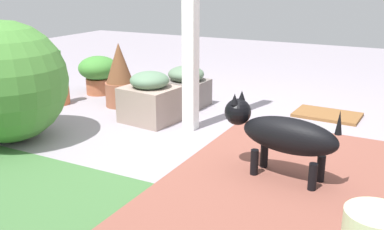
% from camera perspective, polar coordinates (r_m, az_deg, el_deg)
% --- Properties ---
extents(ground_plane, '(12.00, 12.00, 0.00)m').
position_cam_1_polar(ground_plane, '(3.78, 1.87, -2.66)').
color(ground_plane, '#978E98').
extents(brick_path, '(1.80, 2.40, 0.02)m').
position_cam_1_polar(brick_path, '(2.86, 14.52, -9.84)').
color(brick_path, brown).
rests_on(brick_path, ground).
extents(stone_planter_nearest, '(0.43, 0.41, 0.43)m').
position_cam_1_polar(stone_planter_nearest, '(4.60, -0.77, 3.70)').
color(stone_planter_nearest, slate).
rests_on(stone_planter_nearest, ground).
extents(stone_planter_near, '(0.52, 0.48, 0.48)m').
position_cam_1_polar(stone_planter_near, '(4.11, -5.46, 2.14)').
color(stone_planter_near, gray).
rests_on(stone_planter_near, ground).
extents(round_shrub, '(0.99, 0.99, 0.99)m').
position_cam_1_polar(round_shrub, '(3.84, -23.05, 3.96)').
color(round_shrub, '#458034').
rests_on(round_shrub, ground).
extents(terracotta_pot_spiky, '(0.31, 0.31, 0.67)m').
position_cam_1_polar(terracotta_pot_spiky, '(4.65, -9.37, 4.97)').
color(terracotta_pot_spiky, '#99573E').
rests_on(terracotta_pot_spiky, ground).
extents(terracotta_pot_tall, '(0.25, 0.25, 0.57)m').
position_cam_1_polar(terracotta_pot_tall, '(4.89, -17.13, 3.70)').
color(terracotta_pot_tall, '#BA5C36').
rests_on(terracotta_pot_tall, ground).
extents(terracotta_pot_broad, '(0.45, 0.45, 0.44)m').
position_cam_1_polar(terracotta_pot_broad, '(5.22, -12.06, 5.49)').
color(terracotta_pot_broad, '#B15E3E').
rests_on(terracotta_pot_broad, ground).
extents(dog, '(0.81, 0.29, 0.55)m').
position_cam_1_polar(dog, '(2.94, 11.46, -2.33)').
color(dog, black).
rests_on(dog, ground).
extents(doormat, '(0.63, 0.43, 0.03)m').
position_cam_1_polar(doormat, '(4.50, 17.16, 0.03)').
color(doormat, brown).
rests_on(doormat, ground).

